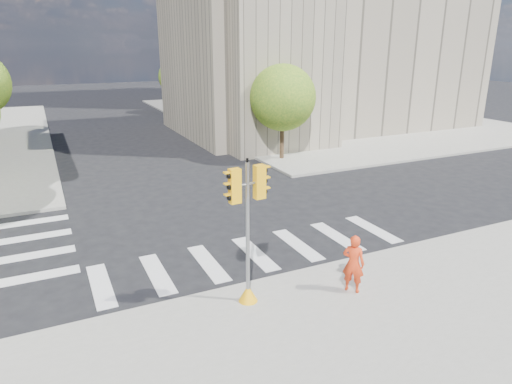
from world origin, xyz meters
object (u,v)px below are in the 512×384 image
Objects in this scene: traffic_signal at (248,244)px; photographer at (353,264)px; lamp_near at (262,84)px; lamp_far at (199,73)px.

traffic_signal is 2.35× the size of photographer.
lamp_near reaches higher than photographer.
lamp_near is 4.46× the size of photographer.
lamp_far is 4.46× the size of photographer.
lamp_near is 14.00m from lamp_far.
lamp_far is 34.54m from traffic_signal.
lamp_near is 1.89× the size of traffic_signal.
lamp_near reaches higher than traffic_signal.
traffic_signal is at bearing -106.44° from lamp_far.
lamp_near is 1.00× the size of lamp_far.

